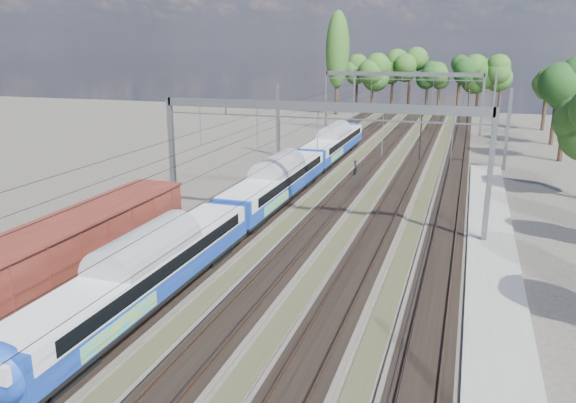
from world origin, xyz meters
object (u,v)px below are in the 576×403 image
(emu_train, at_px, (276,178))
(freight_boxcar, at_px, (86,245))
(signal_far, at_px, (468,103))
(signal_near, at_px, (421,129))
(worker, at_px, (356,169))

(emu_train, xyz_separation_m, freight_boxcar, (-4.50, -18.11, 0.05))
(freight_boxcar, relative_size, signal_far, 2.65)
(signal_near, bearing_deg, freight_boxcar, -92.30)
(emu_train, distance_m, worker, 13.36)
(emu_train, xyz_separation_m, signal_far, (14.00, 54.69, 1.32))
(freight_boxcar, relative_size, worker, 9.16)
(freight_boxcar, relative_size, signal_near, 2.64)
(freight_boxcar, xyz_separation_m, worker, (8.50, 30.77, -1.61))
(emu_train, relative_size, signal_far, 10.05)
(worker, height_order, signal_far, signal_far)
(emu_train, distance_m, signal_near, 24.21)
(freight_boxcar, distance_m, signal_far, 75.13)
(freight_boxcar, distance_m, worker, 31.96)
(worker, bearing_deg, signal_far, -34.24)
(signal_near, bearing_deg, signal_far, 98.56)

